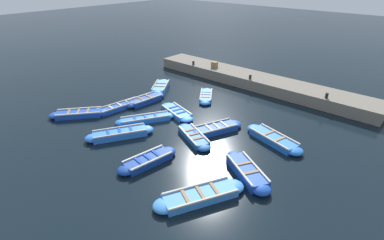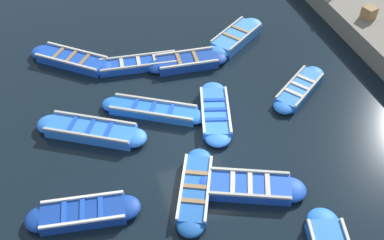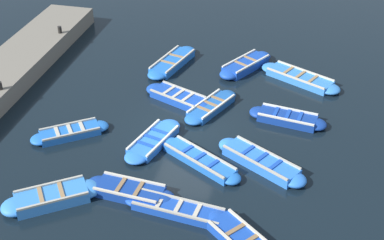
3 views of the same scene
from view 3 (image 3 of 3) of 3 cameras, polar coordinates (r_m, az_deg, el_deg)
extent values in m
plane|color=black|center=(21.54, -0.76, -1.15)|extent=(120.00, 120.00, 0.00)
cube|color=navy|center=(22.33, 10.14, 0.18)|extent=(2.47, 1.23, 0.33)
ellipsoid|color=navy|center=(22.53, 7.23, 0.80)|extent=(0.97, 0.95, 0.33)
ellipsoid|color=navy|center=(22.20, 13.09, -0.44)|extent=(0.97, 0.95, 0.33)
cube|color=silver|center=(21.88, 9.94, 0.07)|extent=(2.30, 0.41, 0.07)
cube|color=silver|center=(22.57, 10.43, 1.15)|extent=(2.30, 0.41, 0.07)
cube|color=#1947B7|center=(22.31, 8.94, 0.85)|extent=(0.25, 0.81, 0.04)
cube|color=#1947B7|center=(22.23, 10.19, 0.58)|extent=(0.25, 0.81, 0.04)
cube|color=#1947B7|center=(22.17, 11.44, 0.32)|extent=(0.25, 0.81, 0.04)
cube|color=#3884E0|center=(25.37, 11.42, 4.40)|extent=(3.20, 2.28, 0.32)
ellipsoid|color=#3884E0|center=(26.02, 8.52, 5.51)|extent=(1.28, 1.27, 0.32)
ellipsoid|color=#3884E0|center=(24.80, 14.46, 3.23)|extent=(1.28, 1.27, 0.32)
cube|color=beige|center=(24.91, 10.92, 4.40)|extent=(2.72, 1.42, 0.07)
cube|color=beige|center=(25.65, 12.00, 5.17)|extent=(2.72, 1.42, 0.07)
cube|color=#9E7A51|center=(25.55, 10.21, 5.23)|extent=(0.53, 0.86, 0.04)
cube|color=#9E7A51|center=(25.29, 11.47, 4.76)|extent=(0.53, 0.86, 0.04)
cube|color=#9E7A51|center=(25.03, 12.75, 4.27)|extent=(0.53, 0.86, 0.04)
cube|color=blue|center=(20.78, -4.16, -2.24)|extent=(1.56, 2.50, 0.28)
ellipsoid|color=blue|center=(20.02, -5.96, -3.95)|extent=(1.10, 1.12, 0.28)
ellipsoid|color=blue|center=(21.58, -2.49, -0.65)|extent=(1.10, 1.12, 0.28)
cube|color=silver|center=(20.48, -3.13, -2.20)|extent=(0.69, 2.22, 0.07)
cube|color=silver|center=(20.89, -5.20, -1.50)|extent=(0.69, 2.22, 0.07)
cube|color=#1947B7|center=(20.36, -4.93, -2.59)|extent=(0.86, 0.36, 0.04)
cube|color=#1947B7|center=(20.69, -4.18, -1.88)|extent=(0.86, 0.36, 0.04)
cube|color=#1947B7|center=(21.03, -3.45, -1.19)|extent=(0.86, 0.36, 0.04)
cube|color=#3884E0|center=(18.72, -14.73, -8.02)|extent=(2.53, 2.19, 0.40)
ellipsoid|color=#3884E0|center=(18.72, -18.33, -8.77)|extent=(1.31, 1.30, 0.40)
ellipsoid|color=#3884E0|center=(18.79, -11.15, -7.24)|extent=(1.31, 1.30, 0.40)
cube|color=#B2AD9E|center=(18.21, -14.60, -8.38)|extent=(1.96, 1.40, 0.07)
cube|color=#B2AD9E|center=(18.92, -15.05, -6.61)|extent=(1.96, 1.40, 0.07)
cube|color=#9E7A51|center=(18.57, -15.85, -7.73)|extent=(0.62, 0.80, 0.04)
cube|color=#9E7A51|center=(18.59, -13.80, -7.29)|extent=(0.62, 0.80, 0.04)
cube|color=blue|center=(19.79, 7.35, -4.44)|extent=(3.02, 2.26, 0.36)
ellipsoid|color=blue|center=(20.48, 4.06, -2.70)|extent=(1.16, 1.15, 0.36)
ellipsoid|color=blue|center=(19.18, 10.89, -6.28)|extent=(1.16, 1.15, 0.36)
cube|color=#B2AD9E|center=(19.39, 6.66, -4.49)|extent=(2.56, 1.51, 0.07)
cube|color=#B2AD9E|center=(19.93, 8.11, -3.41)|extent=(2.56, 1.51, 0.07)
cube|color=#1947B7|center=(19.95, 5.95, -3.23)|extent=(0.52, 0.76, 0.04)
cube|color=#1947B7|center=(19.66, 7.39, -3.98)|extent=(0.52, 0.76, 0.04)
cube|color=#1947B7|center=(19.39, 8.87, -4.75)|extent=(0.52, 0.76, 0.04)
cube|color=#1947B7|center=(17.77, -1.47, -9.56)|extent=(3.12, 1.09, 0.28)
ellipsoid|color=#1947B7|center=(18.24, -6.02, -8.41)|extent=(0.80, 0.78, 0.28)
ellipsoid|color=#1947B7|center=(17.43, 3.32, -10.71)|extent=(0.80, 0.78, 0.28)
cube|color=#B2AD9E|center=(17.42, -1.89, -9.88)|extent=(2.99, 0.40, 0.07)
cube|color=#B2AD9E|center=(17.89, -1.08, -8.44)|extent=(2.99, 0.40, 0.07)
cube|color=beige|center=(17.85, -3.45, -8.69)|extent=(0.21, 0.69, 0.04)
cube|color=beige|center=(17.66, -1.48, -9.19)|extent=(0.21, 0.69, 0.04)
cube|color=beige|center=(17.50, 0.54, -9.68)|extent=(0.21, 0.69, 0.04)
cube|color=blue|center=(19.77, 0.82, -4.29)|extent=(3.00, 2.16, 0.29)
ellipsoid|color=blue|center=(20.61, -2.28, -2.51)|extent=(0.98, 0.97, 0.29)
ellipsoid|color=blue|center=(19.01, 4.19, -6.21)|extent=(0.98, 0.97, 0.29)
cube|color=#B2AD9E|center=(19.46, 0.14, -4.33)|extent=(2.61, 1.54, 0.07)
cube|color=#B2AD9E|center=(19.86, 1.49, -3.44)|extent=(2.61, 1.54, 0.07)
cube|color=#1947B7|center=(20.01, -0.53, -3.14)|extent=(0.46, 0.65, 0.04)
cube|color=#1947B7|center=(19.66, 0.82, -3.91)|extent=(0.46, 0.65, 0.04)
cube|color=#1947B7|center=(19.33, 2.23, -4.71)|extent=(0.46, 0.65, 0.04)
cube|color=blue|center=(21.72, -12.88, -1.33)|extent=(2.36, 2.03, 0.29)
ellipsoid|color=blue|center=(21.64, -15.85, -1.98)|extent=(1.10, 1.10, 0.29)
ellipsoid|color=blue|center=(21.86, -9.94, -0.68)|extent=(1.10, 1.10, 0.29)
cube|color=#B2AD9E|center=(21.30, -12.73, -1.49)|extent=(1.88, 1.39, 0.07)
cube|color=#B2AD9E|center=(21.93, -13.13, -0.42)|extent=(1.88, 1.39, 0.07)
cube|color=beige|center=(21.58, -14.20, -1.25)|extent=(0.55, 0.68, 0.04)
cube|color=beige|center=(21.63, -12.93, -0.98)|extent=(0.55, 0.68, 0.04)
cube|color=beige|center=(21.68, -11.67, -0.70)|extent=(0.55, 0.68, 0.04)
cube|color=navy|center=(18.52, -6.66, -7.57)|extent=(2.40, 1.13, 0.34)
ellipsoid|color=navy|center=(18.95, -9.91, -6.79)|extent=(0.97, 0.94, 0.34)
ellipsoid|color=navy|center=(18.15, -3.25, -8.37)|extent=(0.97, 0.94, 0.34)
cube|color=beige|center=(18.09, -7.26, -7.95)|extent=(2.29, 0.26, 0.07)
cube|color=beige|center=(18.68, -6.16, -6.27)|extent=(2.29, 0.26, 0.07)
cube|color=olive|center=(18.51, -7.64, -6.91)|extent=(0.21, 0.84, 0.04)
cube|color=olive|center=(18.28, -5.74, -7.35)|extent=(0.21, 0.84, 0.04)
cube|color=blue|center=(26.24, -2.11, 6.16)|extent=(1.69, 2.97, 0.34)
ellipsoid|color=blue|center=(25.19, -3.73, 4.85)|extent=(1.12, 1.14, 0.34)
ellipsoid|color=blue|center=(27.33, -0.61, 7.36)|extent=(1.12, 1.14, 0.34)
cube|color=beige|center=(25.95, -1.25, 6.33)|extent=(0.79, 2.68, 0.07)
cube|color=beige|center=(26.36, -2.98, 6.76)|extent=(0.79, 2.68, 0.07)
cube|color=#9E7A51|center=(25.86, -2.56, 6.17)|extent=(0.88, 0.36, 0.04)
cube|color=#9E7A51|center=(26.46, -1.68, 6.87)|extent=(0.88, 0.36, 0.04)
cube|color=#1947B7|center=(26.04, 5.75, 5.84)|extent=(2.07, 2.66, 0.40)
ellipsoid|color=#1947B7|center=(25.16, 3.94, 4.88)|extent=(1.18, 1.19, 0.40)
ellipsoid|color=#1947B7|center=(26.95, 7.44, 6.74)|extent=(1.18, 1.19, 0.40)
cube|color=silver|center=(25.71, 6.52, 5.99)|extent=(1.31, 2.19, 0.07)
cube|color=silver|center=(26.16, 5.04, 6.60)|extent=(1.31, 2.19, 0.07)
cube|color=#9E7A51|center=(25.69, 5.27, 6.00)|extent=(0.78, 0.53, 0.04)
cube|color=#9E7A51|center=(26.19, 6.27, 6.52)|extent=(0.78, 0.53, 0.04)
ellipsoid|color=#1947B7|center=(17.44, 2.80, -10.54)|extent=(1.22, 1.21, 0.33)
cube|color=beige|center=(16.80, 7.08, -12.01)|extent=(2.18, 1.78, 0.07)
cube|color=olive|center=(16.89, 4.60, -11.58)|extent=(0.62, 0.72, 0.04)
cube|color=#1E59AD|center=(22.77, 2.04, 1.40)|extent=(1.75, 2.55, 0.29)
ellipsoid|color=#1E59AD|center=(21.95, 0.22, 0.06)|extent=(1.05, 1.06, 0.29)
ellipsoid|color=#1E59AD|center=(23.62, 3.73, 2.64)|extent=(1.05, 1.06, 0.29)
cube|color=silver|center=(22.49, 2.85, 1.46)|extent=(1.02, 2.19, 0.07)
cube|color=silver|center=(22.87, 1.26, 2.09)|extent=(1.02, 2.19, 0.07)
cube|color=olive|center=(22.33, 1.29, 1.19)|extent=(0.75, 0.43, 0.04)
cube|color=olive|center=(22.68, 2.05, 1.75)|extent=(0.75, 0.43, 0.04)
cube|color=olive|center=(23.04, 2.79, 2.28)|extent=(0.75, 0.43, 0.04)
cube|color=#1947B7|center=(23.40, -1.51, 2.43)|extent=(2.59, 1.82, 0.32)
ellipsoid|color=#1947B7|center=(24.04, -3.80, 3.30)|extent=(1.20, 1.19, 0.32)
ellipsoid|color=#1947B7|center=(22.80, 0.90, 1.51)|extent=(1.20, 1.19, 0.32)
cube|color=#B2AD9E|center=(22.99, -2.19, 2.38)|extent=(2.21, 0.97, 0.07)
cube|color=#B2AD9E|center=(23.60, -0.86, 3.30)|extent=(2.21, 0.97, 0.07)
cube|color=beige|center=(23.57, -2.51, 3.19)|extent=(0.46, 0.85, 0.04)
cube|color=beige|center=(23.30, -1.52, 2.82)|extent=(0.46, 0.85, 0.04)
cube|color=beige|center=(23.04, -0.50, 2.43)|extent=(0.46, 0.85, 0.04)
cylinder|color=black|center=(24.00, -19.82, 3.46)|extent=(0.20, 0.20, 0.35)
cylinder|color=black|center=(28.46, -13.92, 9.33)|extent=(0.20, 0.20, 0.35)
camera|label=1|loc=(29.45, 30.07, 22.41)|focal=28.00mm
camera|label=2|loc=(26.50, 12.58, 29.97)|focal=42.00mm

